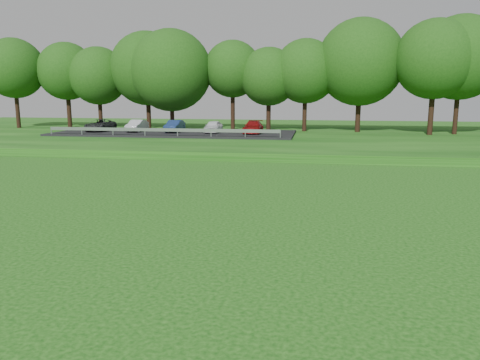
# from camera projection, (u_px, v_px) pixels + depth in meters

# --- Properties ---
(berm) EXTENTS (130.00, 30.00, 0.60)m
(berm) POSITION_uv_depth(u_px,v_px,m) (421.00, 140.00, 44.45)
(berm) COLOR #0E3E0C
(berm) RESTS_ON ground
(walking_path) EXTENTS (130.00, 1.60, 0.04)m
(walking_path) POSITION_uv_depth(u_px,v_px,m) (466.00, 165.00, 30.92)
(walking_path) COLOR gray
(walking_path) RESTS_ON ground
(treeline) EXTENTS (104.00, 7.00, 15.00)m
(treeline) POSITION_uv_depth(u_px,v_px,m) (418.00, 58.00, 46.89)
(treeline) COLOR #1A4810
(treeline) RESTS_ON berm
(parking_lot) EXTENTS (24.00, 9.00, 1.38)m
(parking_lot) POSITION_uv_depth(u_px,v_px,m) (172.00, 130.00, 47.02)
(parking_lot) COLOR black
(parking_lot) RESTS_ON berm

